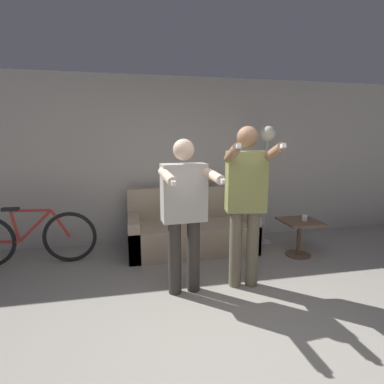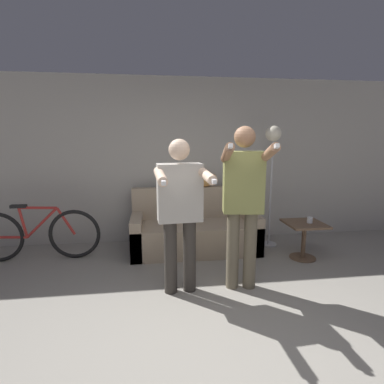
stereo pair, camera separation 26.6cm
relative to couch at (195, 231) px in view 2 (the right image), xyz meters
name	(u,v)px [view 2 (the right image)]	position (x,y,z in m)	size (l,w,h in m)	color
ground_plane	(225,356)	(-0.08, -2.26, -0.29)	(16.00, 16.00, 0.00)	gray
wall_back	(185,161)	(-0.08, 0.53, 1.01)	(10.00, 0.05, 2.60)	#B7B2A8
couch	(195,231)	(0.00, 0.00, 0.00)	(1.86, 0.81, 0.91)	tan
person_left	(180,206)	(-0.33, -1.24, 0.68)	(0.56, 0.70, 1.66)	#38332D
person_right	(243,197)	(0.35, -1.24, 0.76)	(0.56, 0.71, 1.79)	#6B604C
cat	(204,181)	(0.18, 0.29, 0.71)	(0.53, 0.13, 0.20)	tan
floor_lamp	(273,149)	(1.19, 0.05, 1.21)	(0.26, 0.26, 1.85)	#B2B2B7
side_table	(304,232)	(1.46, -0.53, 0.09)	(0.51, 0.51, 0.52)	brown
cup	(310,220)	(1.52, -0.55, 0.27)	(0.07, 0.07, 0.08)	silver
bicycle	(36,235)	(-2.21, -0.10, 0.08)	(1.70, 0.07, 0.79)	black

